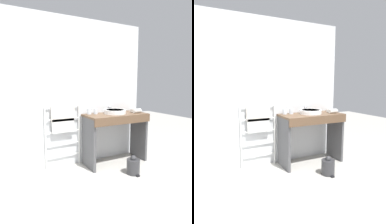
{
  "view_description": "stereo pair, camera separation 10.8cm",
  "coord_description": "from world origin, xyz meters",
  "views": [
    {
      "loc": [
        -1.08,
        -1.64,
        1.39
      ],
      "look_at": [
        0.2,
        0.76,
        1.0
      ],
      "focal_mm": 32.0,
      "sensor_mm": 36.0,
      "label": 1
    },
    {
      "loc": [
        -0.98,
        -1.69,
        1.39
      ],
      "look_at": [
        0.2,
        0.76,
        1.0
      ],
      "focal_mm": 32.0,
      "sensor_mm": 36.0,
      "label": 2
    }
  ],
  "objects": [
    {
      "name": "towel_radiator",
      "position": [
        -0.05,
        1.42,
        0.75
      ],
      "size": [
        0.6,
        0.06,
        1.06
      ],
      "color": "white",
      "rests_on": "ground_plane"
    },
    {
      "name": "cup_near_wall",
      "position": [
        0.39,
        1.37,
        0.92
      ],
      "size": [
        0.08,
        0.08,
        0.09
      ],
      "color": "silver",
      "rests_on": "vanity_counter"
    },
    {
      "name": "hair_dryer",
      "position": [
        1.22,
        1.12,
        0.91
      ],
      "size": [
        0.2,
        0.16,
        0.08
      ],
      "color": "white",
      "rests_on": "vanity_counter"
    },
    {
      "name": "trash_bin",
      "position": [
        0.81,
        0.68,
        0.13
      ],
      "size": [
        0.2,
        0.24,
        0.3
      ],
      "color": "#333335",
      "rests_on": "ground_plane"
    },
    {
      "name": "vanity_counter",
      "position": [
        0.81,
        1.18,
        0.6
      ],
      "size": [
        1.08,
        0.52,
        0.87
      ],
      "color": "brown",
      "rests_on": "ground_plane"
    },
    {
      "name": "cup_near_edge",
      "position": [
        0.5,
        1.34,
        0.92
      ],
      "size": [
        0.07,
        0.07,
        0.09
      ],
      "color": "silver",
      "rests_on": "vanity_counter"
    },
    {
      "name": "ground_plane",
      "position": [
        0.0,
        0.0,
        0.0
      ],
      "size": [
        12.0,
        12.0,
        0.0
      ],
      "primitive_type": "plane",
      "color": "#B2AFA8"
    },
    {
      "name": "wall_back",
      "position": [
        0.0,
        1.54,
        1.22
      ],
      "size": [
        2.99,
        0.12,
        2.45
      ],
      "primitive_type": "cube",
      "color": "silver",
      "rests_on": "ground_plane"
    },
    {
      "name": "bath_mat",
      "position": [
        -0.98,
        0.55,
        0.01
      ],
      "size": [
        0.56,
        0.36,
        0.01
      ],
      "primitive_type": "cube",
      "color": "silver",
      "rests_on": "ground_plane"
    },
    {
      "name": "sink_basin",
      "position": [
        0.81,
        1.22,
        0.91
      ],
      "size": [
        0.38,
        0.38,
        0.07
      ],
      "color": "white",
      "rests_on": "vanity_counter"
    },
    {
      "name": "faucet",
      "position": [
        0.81,
        1.41,
        0.94
      ],
      "size": [
        0.02,
        0.1,
        0.11
      ],
      "color": "silver",
      "rests_on": "vanity_counter"
    }
  ]
}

